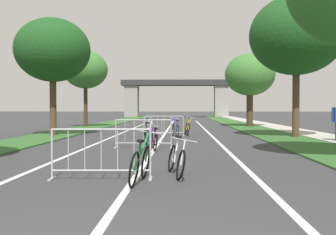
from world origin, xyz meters
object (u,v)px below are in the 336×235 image
tree_right_cypress_far (250,75)px  crowd_barrier_second (143,134)px  tree_right_maple_mid (296,36)px  crowd_barrier_nearest (101,154)px  bicycle_blue_6 (175,129)px  tree_left_oak_mid (85,70)px  crowd_barrier_third (164,126)px  bicycle_silver_0 (151,136)px  bicycle_green_3 (141,163)px  bicycle_purple_4 (153,140)px  tree_left_pine_far (53,50)px  bicycle_teal_2 (145,129)px  bicycle_white_5 (176,159)px  bicycle_yellow_1 (187,128)px

tree_right_cypress_far → crowd_barrier_second: 17.85m
tree_right_maple_mid → tree_right_cypress_far: 11.11m
crowd_barrier_nearest → bicycle_blue_6: bearing=83.8°
tree_left_oak_mid → bicycle_blue_6: tree_left_oak_mid is taller
crowd_barrier_third → bicycle_silver_0: 5.72m
bicycle_silver_0 → bicycle_green_3: 7.13m
crowd_barrier_third → bicycle_purple_4: 6.78m
tree_left_pine_far → bicycle_blue_6: (6.45, -0.29, -4.13)m
bicycle_teal_2 → bicycle_white_5: bicycle_teal_2 is taller
tree_left_pine_far → bicycle_silver_0: bearing=-44.7°
tree_right_maple_mid → bicycle_teal_2: tree_right_maple_mid is taller
bicycle_green_3 → bicycle_white_5: (0.69, 0.82, -0.03)m
tree_left_pine_far → bicycle_purple_4: tree_left_pine_far is taller
tree_right_cypress_far → bicycle_green_3: bearing=-104.8°
tree_left_oak_mid → bicycle_teal_2: (5.47, -9.48, -3.96)m
crowd_barrier_nearest → crowd_barrier_second: (0.25, 6.24, 0.00)m
bicycle_silver_0 → bicycle_white_5: size_ratio=0.96×
tree_right_maple_mid → crowd_barrier_second: bearing=-143.8°
tree_left_pine_far → bicycle_teal_2: (4.91, -0.34, -4.10)m
crowd_barrier_nearest → bicycle_green_3: bearing=-22.7°
crowd_barrier_third → bicycle_white_5: size_ratio=1.24×
bicycle_purple_4 → tree_left_pine_far: bearing=118.1°
bicycle_purple_4 → bicycle_white_5: (0.90, -5.23, 0.01)m
tree_right_cypress_far → bicycle_purple_4: tree_right_cypress_far is taller
tree_right_maple_mid → bicycle_purple_4: 9.86m
bicycle_silver_0 → bicycle_blue_6: (0.83, 5.26, -0.02)m
tree_left_oak_mid → bicycle_green_3: 23.12m
bicycle_silver_0 → bicycle_blue_6: bicycle_silver_0 is taller
tree_left_pine_far → tree_right_maple_mid: (12.38, -0.95, 0.51)m
crowd_barrier_third → bicycle_green_3: size_ratio=1.23×
bicycle_green_3 → tree_right_maple_mid: bearing=67.8°
crowd_barrier_second → bicycle_blue_6: crowd_barrier_second is taller
crowd_barrier_second → bicycle_teal_2: bearing=94.7°
tree_right_maple_mid → crowd_barrier_second: 9.76m
crowd_barrier_second → bicycle_white_5: size_ratio=1.23×
tree_left_pine_far → tree_right_maple_mid: 12.43m
bicycle_green_3 → bicycle_blue_6: 12.39m
crowd_barrier_second → bicycle_teal_2: (-0.47, 5.74, -0.12)m
tree_left_pine_far → bicycle_purple_4: (5.79, -6.62, -4.14)m
crowd_barrier_second → bicycle_blue_6: bearing=79.6°
crowd_barrier_second → bicycle_green_3: (0.61, -6.60, -0.13)m
bicycle_teal_2 → tree_right_cypress_far: bearing=47.7°
crowd_barrier_third → bicycle_blue_6: (0.59, -0.45, -0.15)m
tree_right_maple_mid → bicycle_blue_6: bearing=173.6°
crowd_barrier_second → crowd_barrier_third: size_ratio=0.99×
tree_left_oak_mid → crowd_barrier_third: 11.68m
bicycle_purple_4 → tree_right_cypress_far: bearing=56.5°
bicycle_white_5 → bicycle_purple_4: bearing=-91.3°
tree_right_maple_mid → bicycle_purple_4: bearing=-139.3°
bicycle_yellow_1 → bicycle_purple_4: size_ratio=1.05×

